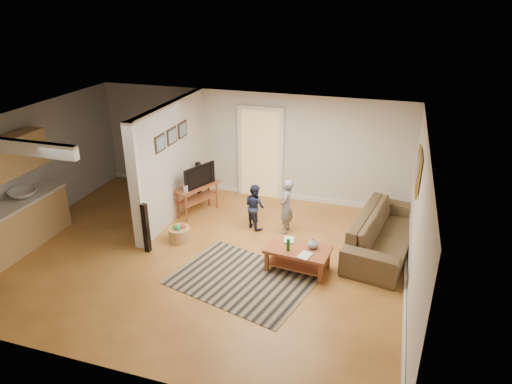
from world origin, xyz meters
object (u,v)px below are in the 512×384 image
at_px(speaker_right, 199,181).
at_px(toddler, 255,227).
at_px(tv_console, 197,188).
at_px(toy_basket, 179,233).
at_px(sofa, 383,250).
at_px(coffee_table, 299,253).
at_px(speaker_left, 146,228).
at_px(child, 285,232).

xyz_separation_m(speaker_right, toddler, (1.66, -0.91, -0.48)).
relative_size(tv_console, toy_basket, 2.59).
xyz_separation_m(tv_console, toddler, (1.40, -0.25, -0.61)).
height_order(sofa, tv_console, tv_console).
bearing_deg(tv_console, sofa, 17.99).
relative_size(speaker_right, toy_basket, 2.18).
height_order(coffee_table, speaker_left, speaker_left).
bearing_deg(tv_console, toddler, 13.32).
height_order(tv_console, toy_basket, tv_console).
bearing_deg(toddler, toy_basket, 74.12).
relative_size(coffee_table, toddler, 1.20).
relative_size(speaker_right, toddler, 0.99).
relative_size(toy_basket, toddler, 0.45).
bearing_deg(sofa, tv_console, 94.59).
relative_size(coffee_table, speaker_left, 1.17).
distance_m(speaker_right, child, 2.55).
distance_m(coffee_table, child, 1.44).
bearing_deg(coffee_table, speaker_left, -174.99).
height_order(tv_console, child, tv_console).
bearing_deg(speaker_right, toddler, -25.45).
height_order(speaker_right, child, speaker_right).
bearing_deg(speaker_left, sofa, 23.02).
bearing_deg(speaker_right, tv_console, -65.28).
xyz_separation_m(sofa, coffee_table, (-1.42, -1.14, 0.34)).
relative_size(coffee_table, tv_console, 1.03).
bearing_deg(tv_console, speaker_left, -74.66).
height_order(tv_console, toddler, tv_console).
distance_m(tv_console, speaker_left, 1.81).
relative_size(sofa, child, 2.21).
distance_m(coffee_table, tv_console, 3.05).
xyz_separation_m(coffee_table, toddler, (-1.22, 1.28, -0.34)).
distance_m(coffee_table, toy_basket, 2.51).
distance_m(coffee_table, speaker_left, 2.90).
bearing_deg(sofa, coffee_table, 139.06).
xyz_separation_m(tv_console, speaker_right, (-0.26, 0.66, -0.13)).
bearing_deg(coffee_table, toddler, 133.60).
relative_size(speaker_left, speaker_right, 1.05).
distance_m(toy_basket, child, 2.17).
bearing_deg(speaker_left, child, 38.44).
bearing_deg(toddler, child, -144.17).
bearing_deg(speaker_right, toy_basket, -74.81).
bearing_deg(sofa, speaker_right, 86.39).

